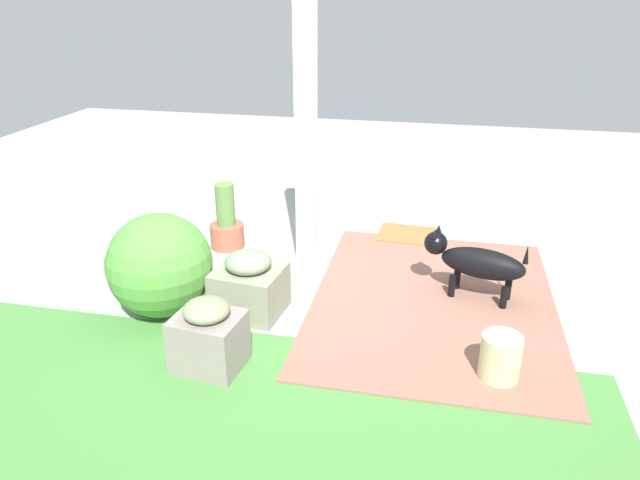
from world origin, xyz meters
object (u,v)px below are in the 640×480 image
Objects in this scene: terracotta_pot_tall at (227,225)px; doormat at (408,235)px; dog at (475,261)px; stone_planter_far at (209,336)px; porch_pillar at (306,132)px; round_shrub at (160,265)px; stone_planter_mid at (249,285)px; ceramic_urn at (500,358)px.

terracotta_pot_tall is 1.08× the size of doormat.
dog is 1.38× the size of doormat.
stone_planter_far is at bearing 107.01° from terracotta_pot_tall.
porch_pillar is 2.97× the size of round_shrub.
round_shrub reaches higher than stone_planter_mid.
round_shrub reaches higher than ceramic_urn.
round_shrub is (0.62, 0.12, 0.16)m from stone_planter_mid.
stone_planter_mid is 1.80m from ceramic_urn.
round_shrub is at bearing 53.91° from porch_pillar.
terracotta_pot_tall reaches higher than stone_planter_mid.
ceramic_urn is at bearing 146.68° from terracotta_pot_tall.
round_shrub is 2.50× the size of ceramic_urn.
round_shrub is 2.33m from dog.
porch_pillar is 1.94m from stone_planter_far.
round_shrub is at bearing 16.99° from dog.
round_shrub is at bearing -44.07° from stone_planter_far.
ceramic_urn is at bearing 136.78° from porch_pillar.
doormat is at bearing -142.06° from porch_pillar.
doormat is at bearing -122.03° from stone_planter_mid.
ceramic_urn is (-1.54, 1.45, -0.97)m from porch_pillar.
doormat is (0.57, -1.10, -0.30)m from dog.
stone_planter_mid is at bearing -14.55° from ceramic_urn.
porch_pillar reaches higher than terracotta_pot_tall.
porch_pillar is at bearing -97.70° from stone_planter_far.
stone_planter_mid is 0.86× the size of terracotta_pot_tall.
terracotta_pot_tall is at bearing 19.98° from doormat.
stone_planter_far reaches higher than doormat.
round_shrub is 1.35× the size of doormat.
round_shrub reaches higher than dog.
ceramic_urn is at bearing -172.14° from stone_planter_far.
ceramic_urn reaches higher than doormat.
ceramic_urn is at bearing 165.45° from stone_planter_mid.
porch_pillar is 4.29× the size of stone_planter_mid.
porch_pillar is at bearing 37.94° from doormat.
stone_planter_mid is 0.70m from stone_planter_far.
porch_pillar is 1.58m from round_shrub.
porch_pillar is at bearing -101.05° from stone_planter_mid.
dog reaches higher than doormat.
round_shrub is (0.59, -0.57, 0.16)m from stone_planter_far.
porch_pillar reaches higher than dog.
stone_planter_far is at bearing 7.86° from ceramic_urn.
dog is at bearing -160.87° from stone_planter_mid.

